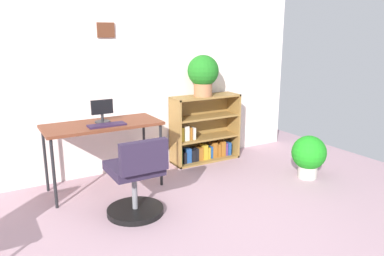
{
  "coord_description": "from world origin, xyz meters",
  "views": [
    {
      "loc": [
        -1.3,
        -2.02,
        1.61
      ],
      "look_at": [
        0.53,
        1.13,
        0.69
      ],
      "focal_mm": 35.07,
      "sensor_mm": 36.0,
      "label": 1
    }
  ],
  "objects_px": {
    "potted_plant_on_shelf": "(203,73)",
    "potted_plant_floor": "(309,155)",
    "office_chair": "(136,182)",
    "bookshelf_low": "(203,132)",
    "monitor": "(102,111)",
    "desk": "(103,129)",
    "keyboard": "(107,125)"
  },
  "relations": [
    {
      "from": "potted_plant_on_shelf",
      "to": "potted_plant_floor",
      "type": "distance_m",
      "value": 1.58
    },
    {
      "from": "office_chair",
      "to": "potted_plant_on_shelf",
      "type": "height_order",
      "value": "potted_plant_on_shelf"
    },
    {
      "from": "bookshelf_low",
      "to": "office_chair",
      "type": "bearing_deg",
      "value": -142.28
    },
    {
      "from": "monitor",
      "to": "bookshelf_low",
      "type": "xyz_separation_m",
      "value": [
        1.37,
        0.23,
        -0.46
      ]
    },
    {
      "from": "potted_plant_floor",
      "to": "potted_plant_on_shelf",
      "type": "bearing_deg",
      "value": 124.25
    },
    {
      "from": "monitor",
      "to": "office_chair",
      "type": "bearing_deg",
      "value": -87.62
    },
    {
      "from": "potted_plant_floor",
      "to": "office_chair",
      "type": "bearing_deg",
      "value": 176.83
    },
    {
      "from": "desk",
      "to": "potted_plant_floor",
      "type": "height_order",
      "value": "desk"
    },
    {
      "from": "desk",
      "to": "bookshelf_low",
      "type": "relative_size",
      "value": 1.32
    },
    {
      "from": "office_chair",
      "to": "potted_plant_floor",
      "type": "relative_size",
      "value": 1.53
    },
    {
      "from": "bookshelf_low",
      "to": "potted_plant_on_shelf",
      "type": "distance_m",
      "value": 0.77
    },
    {
      "from": "keyboard",
      "to": "potted_plant_floor",
      "type": "relative_size",
      "value": 0.76
    },
    {
      "from": "monitor",
      "to": "potted_plant_floor",
      "type": "relative_size",
      "value": 0.48
    },
    {
      "from": "monitor",
      "to": "keyboard",
      "type": "distance_m",
      "value": 0.2
    },
    {
      "from": "keyboard",
      "to": "bookshelf_low",
      "type": "bearing_deg",
      "value": 16.18
    },
    {
      "from": "keyboard",
      "to": "office_chair",
      "type": "relative_size",
      "value": 0.49
    },
    {
      "from": "bookshelf_low",
      "to": "potted_plant_floor",
      "type": "height_order",
      "value": "bookshelf_low"
    },
    {
      "from": "potted_plant_on_shelf",
      "to": "potted_plant_floor",
      "type": "height_order",
      "value": "potted_plant_on_shelf"
    },
    {
      "from": "office_chair",
      "to": "potted_plant_on_shelf",
      "type": "bearing_deg",
      "value": 36.93
    },
    {
      "from": "office_chair",
      "to": "potted_plant_floor",
      "type": "distance_m",
      "value": 2.05
    },
    {
      "from": "desk",
      "to": "keyboard",
      "type": "relative_size",
      "value": 3.17
    },
    {
      "from": "desk",
      "to": "bookshelf_low",
      "type": "distance_m",
      "value": 1.44
    },
    {
      "from": "potted_plant_floor",
      "to": "monitor",
      "type": "bearing_deg",
      "value": 156.15
    },
    {
      "from": "monitor",
      "to": "potted_plant_floor",
      "type": "bearing_deg",
      "value": -23.85
    },
    {
      "from": "desk",
      "to": "office_chair",
      "type": "relative_size",
      "value": 1.56
    },
    {
      "from": "potted_plant_on_shelf",
      "to": "potted_plant_floor",
      "type": "xyz_separation_m",
      "value": [
        0.74,
        -1.09,
        -0.86
      ]
    },
    {
      "from": "keyboard",
      "to": "potted_plant_on_shelf",
      "type": "distance_m",
      "value": 1.45
    },
    {
      "from": "desk",
      "to": "bookshelf_low",
      "type": "xyz_separation_m",
      "value": [
        1.39,
        0.27,
        -0.29
      ]
    },
    {
      "from": "keyboard",
      "to": "office_chair",
      "type": "distance_m",
      "value": 0.75
    },
    {
      "from": "keyboard",
      "to": "monitor",
      "type": "bearing_deg",
      "value": 86.01
    },
    {
      "from": "office_chair",
      "to": "potted_plant_floor",
      "type": "height_order",
      "value": "office_chair"
    },
    {
      "from": "bookshelf_low",
      "to": "keyboard",
      "type": "bearing_deg",
      "value": -163.82
    }
  ]
}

